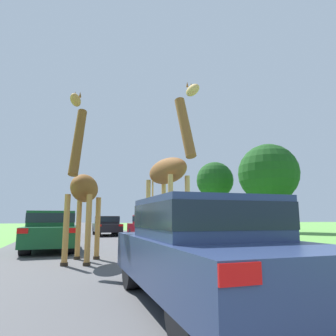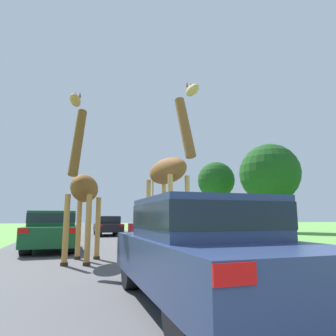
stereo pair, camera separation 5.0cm
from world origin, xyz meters
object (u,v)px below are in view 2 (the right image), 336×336
Objects in this scene: car_rear_follower at (49,228)px; tree_centre_back at (216,181)px; tree_left_edge at (270,174)px; car_queue_left at (151,227)px; giraffe_near_road at (169,172)px; car_verge_right at (52,230)px; giraffe_companion at (84,188)px; car_queue_right at (108,225)px; car_far_ahead at (53,224)px; car_lead_maroon at (203,247)px.

tree_centre_back reaches higher than car_rear_follower.
car_queue_left is at bearing -153.90° from tree_left_edge.
car_rear_follower is at bearing 157.26° from car_queue_left.
car_verge_right is at bearing -61.68° from giraffe_near_road.
giraffe_companion is at bearing -140.20° from tree_left_edge.
car_queue_right is 5.44m from car_far_ahead.
giraffe_near_road reaches higher than car_lead_maroon.
car_queue_right is (0.67, 18.55, -0.08)m from car_lead_maroon.
giraffe_companion reaches higher than car_far_ahead.
car_rear_follower is 19.06m from tree_centre_back.
giraffe_companion is 1.14× the size of car_verge_right.
tree_left_edge is (18.80, -3.11, 4.58)m from car_far_ahead.
car_rear_follower is at bearing -88.58° from car_far_ahead.
car_queue_left is 16.30m from tree_centre_back.
car_verge_right is at bearing -85.12° from car_rear_follower.
car_queue_left reaches higher than car_rear_follower.
car_queue_left is 6.13m from car_rear_follower.
giraffe_companion is at bearing -99.47° from car_queue_right.
car_lead_maroon is 0.56× the size of tree_left_edge.
car_lead_maroon reaches higher than car_queue_right.
tree_left_edge is at bearing -63.65° from tree_centre_back.
car_lead_maroon is at bearing -128.97° from tree_left_edge.
car_verge_right is 21.41m from tree_left_edge.
giraffe_near_road is at bearing -100.88° from car_queue_left.
car_lead_maroon is 1.13× the size of car_rear_follower.
tree_left_edge is 6.16m from tree_centre_back.
car_verge_right reaches higher than car_queue_right.
giraffe_near_road is 1.24× the size of car_verge_right.
car_lead_maroon is (-0.87, -4.34, -1.82)m from giraffe_near_road.
tree_left_edge is at bearing 26.10° from car_queue_left.
car_rear_follower is at bearing -80.77° from giraffe_near_road.
car_queue_left is 15.14m from tree_left_edge.
car_rear_follower is (-3.17, 15.12, -0.15)m from car_lead_maroon.
giraffe_companion is 8.97m from car_queue_left.
giraffe_near_road is 0.70× the size of tree_centre_back.
giraffe_near_road is 23.63m from tree_centre_back.
car_queue_left is 1.13× the size of car_rear_follower.
tree_left_edge is (14.58, 14.76, 2.68)m from giraffe_near_road.
giraffe_companion is at bearing 108.19° from car_lead_maroon.
car_verge_right reaches higher than car_queue_left.
tree_centre_back reaches higher than car_lead_maroon.
car_rear_follower is (-0.56, 6.58, -0.12)m from car_verge_right.
giraffe_near_road is at bearing -89.20° from car_queue_right.
tree_left_edge is at bearing 2.17° from car_queue_right.
car_rear_follower is (-1.56, 10.23, -1.46)m from giraffe_companion.
car_lead_maroon is at bearing -78.16° from car_rear_follower.
tree_left_edge reaches higher than car_queue_right.
car_verge_right is (-1.00, 3.65, -1.33)m from giraffe_companion.
car_lead_maroon is 1.12× the size of car_queue_right.
car_lead_maroon is 24.98m from tree_left_edge.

